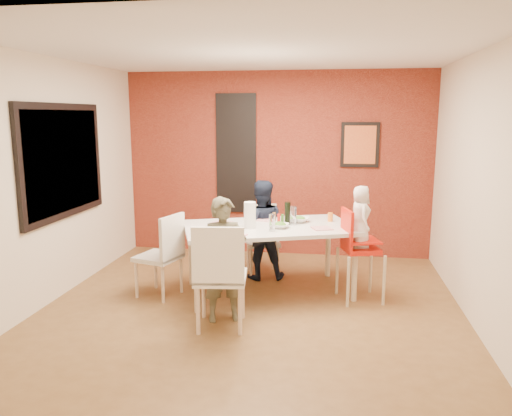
% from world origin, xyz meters
% --- Properties ---
extents(ground, '(4.50, 4.50, 0.00)m').
position_xyz_m(ground, '(0.00, 0.00, 0.00)').
color(ground, brown).
rests_on(ground, ground).
extents(ceiling, '(4.50, 4.50, 0.02)m').
position_xyz_m(ceiling, '(0.00, 0.00, 2.70)').
color(ceiling, silver).
rests_on(ceiling, wall_back).
extents(wall_back, '(4.50, 0.02, 2.70)m').
position_xyz_m(wall_back, '(0.00, 2.25, 1.35)').
color(wall_back, beige).
rests_on(wall_back, ground).
extents(wall_front, '(4.50, 0.02, 2.70)m').
position_xyz_m(wall_front, '(0.00, -2.25, 1.35)').
color(wall_front, beige).
rests_on(wall_front, ground).
extents(wall_left, '(0.02, 4.50, 2.70)m').
position_xyz_m(wall_left, '(-2.25, 0.00, 1.35)').
color(wall_left, beige).
rests_on(wall_left, ground).
extents(wall_right, '(0.02, 4.50, 2.70)m').
position_xyz_m(wall_right, '(2.25, 0.00, 1.35)').
color(wall_right, beige).
rests_on(wall_right, ground).
extents(brick_accent_wall, '(4.50, 0.02, 2.70)m').
position_xyz_m(brick_accent_wall, '(0.00, 2.23, 1.35)').
color(brick_accent_wall, maroon).
rests_on(brick_accent_wall, ground).
extents(picture_window_frame, '(0.05, 1.70, 1.30)m').
position_xyz_m(picture_window_frame, '(-2.22, 0.20, 1.55)').
color(picture_window_frame, black).
rests_on(picture_window_frame, wall_left).
extents(picture_window_pane, '(0.02, 1.55, 1.15)m').
position_xyz_m(picture_window_pane, '(-2.21, 0.20, 1.55)').
color(picture_window_pane, black).
rests_on(picture_window_pane, wall_left).
extents(glassblock_strip, '(0.55, 0.03, 1.70)m').
position_xyz_m(glassblock_strip, '(-0.60, 2.21, 1.50)').
color(glassblock_strip, silver).
rests_on(glassblock_strip, wall_back).
extents(glassblock_surround, '(0.60, 0.03, 1.76)m').
position_xyz_m(glassblock_surround, '(-0.60, 2.21, 1.50)').
color(glassblock_surround, black).
rests_on(glassblock_surround, wall_back).
extents(art_print_frame, '(0.54, 0.03, 0.64)m').
position_xyz_m(art_print_frame, '(1.20, 2.21, 1.65)').
color(art_print_frame, black).
rests_on(art_print_frame, wall_back).
extents(art_print_canvas, '(0.44, 0.01, 0.54)m').
position_xyz_m(art_print_canvas, '(1.20, 2.19, 1.65)').
color(art_print_canvas, orange).
rests_on(art_print_canvas, wall_back).
extents(dining_table, '(2.18, 1.67, 0.80)m').
position_xyz_m(dining_table, '(0.12, 0.50, 0.73)').
color(dining_table, silver).
rests_on(dining_table, ground).
extents(chair_near, '(0.55, 0.55, 1.06)m').
position_xyz_m(chair_near, '(-0.21, -0.62, 0.59)').
color(chair_near, white).
rests_on(chair_near, ground).
extents(chair_far, '(0.52, 0.52, 0.90)m').
position_xyz_m(chair_far, '(-0.07, 1.26, 0.51)').
color(chair_far, silver).
rests_on(chair_far, ground).
extents(chair_left, '(0.55, 0.55, 0.97)m').
position_xyz_m(chair_left, '(-1.04, 0.19, 0.54)').
color(chair_left, beige).
rests_on(chair_left, ground).
extents(high_chair, '(0.54, 0.54, 1.05)m').
position_xyz_m(high_chair, '(1.12, 0.42, 0.63)').
color(high_chair, red).
rests_on(high_chair, ground).
extents(child_near, '(0.54, 0.45, 1.27)m').
position_xyz_m(child_near, '(-0.22, -0.36, 0.64)').
color(child_near, '#514E3A').
rests_on(child_near, ground).
extents(child_far, '(0.71, 0.61, 1.27)m').
position_xyz_m(child_far, '(-0.05, 1.02, 0.63)').
color(child_far, black).
rests_on(child_far, ground).
extents(toddler, '(0.29, 0.38, 0.69)m').
position_xyz_m(toddler, '(1.15, 0.44, 0.96)').
color(toddler, silver).
rests_on(toddler, high_chair).
extents(plate_near_left, '(0.25, 0.25, 0.01)m').
position_xyz_m(plate_near_left, '(-0.17, -0.02, 0.81)').
color(plate_near_left, white).
rests_on(plate_near_left, dining_table).
extents(plate_far_mid, '(0.24, 0.24, 0.01)m').
position_xyz_m(plate_far_mid, '(0.04, 0.81, 0.81)').
color(plate_far_mid, silver).
rests_on(plate_far_mid, dining_table).
extents(plate_near_right, '(0.27, 0.27, 0.01)m').
position_xyz_m(plate_near_right, '(0.73, 0.45, 0.81)').
color(plate_near_right, silver).
rests_on(plate_near_right, dining_table).
extents(plate_far_left, '(0.26, 0.26, 0.01)m').
position_xyz_m(plate_far_left, '(-0.46, 0.59, 0.81)').
color(plate_far_left, white).
rests_on(plate_far_left, dining_table).
extents(salad_bowl_a, '(0.25, 0.25, 0.05)m').
position_xyz_m(salad_bowl_a, '(0.25, 0.42, 0.83)').
color(salad_bowl_a, white).
rests_on(salad_bowl_a, dining_table).
extents(salad_bowl_b, '(0.30, 0.30, 0.06)m').
position_xyz_m(salad_bowl_b, '(0.45, 0.78, 0.83)').
color(salad_bowl_b, white).
rests_on(salad_bowl_b, dining_table).
extents(wine_bottle, '(0.07, 0.07, 0.27)m').
position_xyz_m(wine_bottle, '(0.32, 0.64, 0.94)').
color(wine_bottle, black).
rests_on(wine_bottle, dining_table).
extents(wine_glass_a, '(0.07, 0.07, 0.19)m').
position_xyz_m(wine_glass_a, '(0.19, 0.25, 0.90)').
color(wine_glass_a, silver).
rests_on(wine_glass_a, dining_table).
extents(wine_glass_b, '(0.08, 0.08, 0.22)m').
position_xyz_m(wine_glass_b, '(0.39, 0.61, 0.91)').
color(wine_glass_b, white).
rests_on(wine_glass_b, dining_table).
extents(paper_towel_roll, '(0.13, 0.13, 0.30)m').
position_xyz_m(paper_towel_roll, '(-0.08, 0.36, 0.95)').
color(paper_towel_roll, white).
rests_on(paper_towel_roll, dining_table).
extents(condiment_red, '(0.04, 0.04, 0.14)m').
position_xyz_m(condiment_red, '(0.23, 0.54, 0.87)').
color(condiment_red, red).
rests_on(condiment_red, dining_table).
extents(condiment_green, '(0.03, 0.03, 0.13)m').
position_xyz_m(condiment_green, '(0.27, 0.56, 0.87)').
color(condiment_green, '#367226').
rests_on(condiment_green, dining_table).
extents(condiment_brown, '(0.04, 0.04, 0.15)m').
position_xyz_m(condiment_brown, '(0.17, 0.55, 0.88)').
color(condiment_brown, brown).
rests_on(condiment_brown, dining_table).
extents(sippy_cup, '(0.06, 0.06, 0.11)m').
position_xyz_m(sippy_cup, '(0.82, 0.86, 0.86)').
color(sippy_cup, orange).
rests_on(sippy_cup, dining_table).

